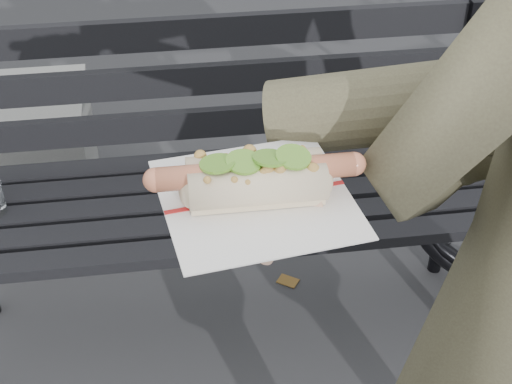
% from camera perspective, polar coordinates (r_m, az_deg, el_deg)
% --- Properties ---
extents(park_bench, '(1.50, 0.44, 0.88)m').
position_cam_1_polar(park_bench, '(1.99, -3.11, 1.85)').
color(park_bench, black).
rests_on(park_bench, ground).
extents(held_hotdog, '(0.64, 0.30, 0.20)m').
position_cam_1_polar(held_hotdog, '(0.87, 12.92, 5.21)').
color(held_hotdog, '#47422F').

